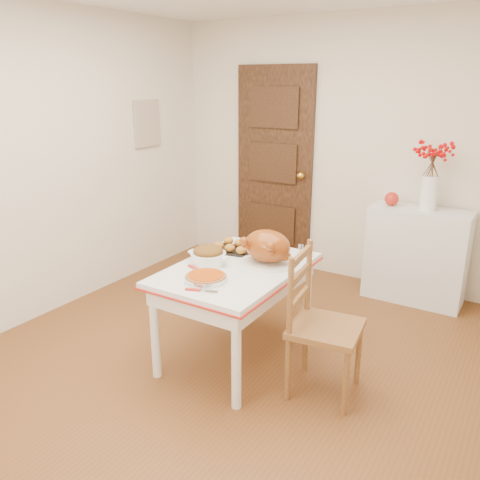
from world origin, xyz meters
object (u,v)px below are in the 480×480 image
Objects in this scene: sideboard at (416,255)px; pumpkin_pie at (206,277)px; turkey_platter at (267,248)px; kitchen_table at (236,313)px; chair_oak at (326,325)px.

sideboard reaches higher than pumpkin_pie.
sideboard is at bearing 69.65° from turkey_platter.
kitchen_table is 1.22× the size of chair_oak.
chair_oak reaches higher than sideboard.
sideboard is 1.75m from chair_oak.
chair_oak is 2.45× the size of turkey_platter.
chair_oak is 0.68m from turkey_platter.
pumpkin_pie is (-0.87, -1.99, 0.30)m from sideboard.
pumpkin_pie is (-0.03, -0.31, 0.37)m from kitchen_table.
pumpkin_pie is at bearing -96.13° from kitchen_table.
kitchen_table is at bearing -116.46° from sideboard.
turkey_platter is (-0.54, 0.22, 0.34)m from chair_oak.
turkey_platter is at bearing 44.21° from kitchen_table.
sideboard is at bearing 66.38° from pumpkin_pie.
sideboard is 2.19m from pumpkin_pie.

